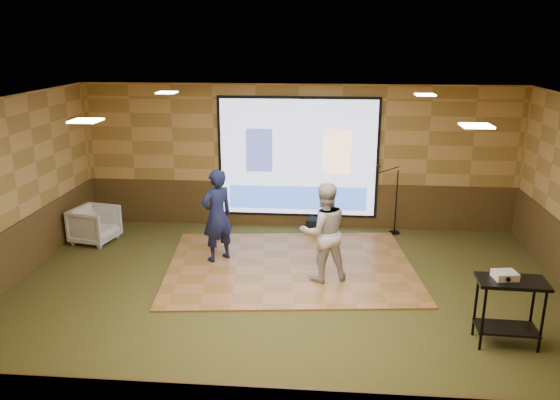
# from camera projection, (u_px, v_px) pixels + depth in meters

# --- Properties ---
(ground) EXTENTS (9.00, 9.00, 0.00)m
(ground) POSITION_uv_depth(u_px,v_px,m) (285.00, 301.00, 8.40)
(ground) COLOR #2E3B1A
(ground) RESTS_ON ground
(room_shell) EXTENTS (9.04, 7.04, 3.02)m
(room_shell) POSITION_uv_depth(u_px,v_px,m) (285.00, 168.00, 7.80)
(room_shell) COLOR tan
(room_shell) RESTS_ON ground
(wainscot_back) EXTENTS (9.00, 0.04, 0.95)m
(wainscot_back) POSITION_uv_depth(u_px,v_px,m) (298.00, 205.00, 11.58)
(wainscot_back) COLOR #4A3618
(wainscot_back) RESTS_ON ground
(wainscot_left) EXTENTS (0.04, 7.00, 0.95)m
(wainscot_left) POSITION_uv_depth(u_px,v_px,m) (3.00, 262.00, 8.63)
(wainscot_left) COLOR #4A3618
(wainscot_left) RESTS_ON ground
(projector_screen) EXTENTS (3.32, 0.06, 2.52)m
(projector_screen) POSITION_uv_depth(u_px,v_px,m) (298.00, 159.00, 11.25)
(projector_screen) COLOR black
(projector_screen) RESTS_ON room_shell
(downlight_nw) EXTENTS (0.32, 0.32, 0.02)m
(downlight_nw) POSITION_uv_depth(u_px,v_px,m) (167.00, 93.00, 9.44)
(downlight_nw) COLOR #FCECBD
(downlight_nw) RESTS_ON room_shell
(downlight_ne) EXTENTS (0.32, 0.32, 0.02)m
(downlight_ne) POSITION_uv_depth(u_px,v_px,m) (425.00, 95.00, 9.08)
(downlight_ne) COLOR #FCECBD
(downlight_ne) RESTS_ON room_shell
(downlight_sw) EXTENTS (0.32, 0.32, 0.02)m
(downlight_sw) POSITION_uv_depth(u_px,v_px,m) (86.00, 121.00, 6.29)
(downlight_sw) COLOR #FCECBD
(downlight_sw) RESTS_ON room_shell
(downlight_se) EXTENTS (0.32, 0.32, 0.02)m
(downlight_se) POSITION_uv_depth(u_px,v_px,m) (476.00, 126.00, 5.93)
(downlight_se) COLOR #FCECBD
(downlight_se) RESTS_ON room_shell
(dance_floor) EXTENTS (4.60, 3.69, 0.03)m
(dance_floor) POSITION_uv_depth(u_px,v_px,m) (290.00, 266.00, 9.63)
(dance_floor) COLOR #AA6B3E
(dance_floor) RESTS_ON ground
(player_left) EXTENTS (0.72, 0.71, 1.67)m
(player_left) POSITION_uv_depth(u_px,v_px,m) (217.00, 215.00, 9.64)
(player_left) COLOR #151C44
(player_left) RESTS_ON dance_floor
(player_right) EXTENTS (0.95, 0.84, 1.65)m
(player_right) POSITION_uv_depth(u_px,v_px,m) (324.00, 232.00, 8.85)
(player_right) COLOR beige
(player_right) RESTS_ON dance_floor
(av_table) EXTENTS (0.87, 0.46, 0.92)m
(av_table) POSITION_uv_depth(u_px,v_px,m) (510.00, 300.00, 7.05)
(av_table) COLOR black
(av_table) RESTS_ON ground
(projector) EXTENTS (0.32, 0.28, 0.10)m
(projector) POSITION_uv_depth(u_px,v_px,m) (505.00, 275.00, 7.00)
(projector) COLOR white
(projector) RESTS_ON av_table
(mic_stand) EXTENTS (0.57, 0.23, 1.45)m
(mic_stand) POSITION_uv_depth(u_px,v_px,m) (393.00, 210.00, 11.15)
(mic_stand) COLOR black
(mic_stand) RESTS_ON ground
(banquet_chair) EXTENTS (0.93, 0.91, 0.71)m
(banquet_chair) POSITION_uv_depth(u_px,v_px,m) (95.00, 225.00, 10.70)
(banquet_chair) COLOR gray
(banquet_chair) RESTS_ON ground
(duffel_bag) EXTENTS (0.56, 0.45, 0.31)m
(duffel_bag) POSITION_uv_depth(u_px,v_px,m) (320.00, 226.00, 11.21)
(duffel_bag) COLOR black
(duffel_bag) RESTS_ON ground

